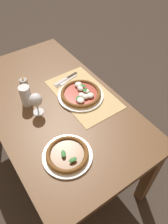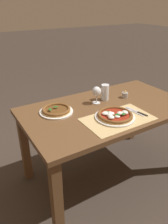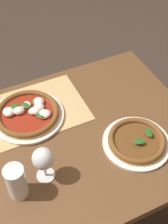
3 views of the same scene
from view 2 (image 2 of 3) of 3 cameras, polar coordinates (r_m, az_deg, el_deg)
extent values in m
plane|color=#382D26|center=(2.31, 5.22, -15.51)|extent=(24.00, 24.00, 0.00)
cube|color=brown|center=(1.90, 6.12, 0.68)|extent=(1.45, 0.82, 0.04)
cube|color=brown|center=(1.61, -7.15, -21.85)|extent=(0.07, 0.07, 0.70)
cube|color=brown|center=(2.12, -15.21, -8.92)|extent=(0.07, 0.07, 0.70)
cube|color=brown|center=(2.70, 12.67, -0.28)|extent=(0.07, 0.07, 0.70)
cube|color=tan|center=(1.72, 8.87, -1.78)|extent=(0.54, 0.33, 0.00)
cylinder|color=silver|center=(1.73, 8.07, -1.28)|extent=(0.32, 0.32, 0.01)
cylinder|color=tan|center=(1.72, 8.10, -0.96)|extent=(0.28, 0.28, 0.01)
torus|color=brown|center=(1.72, 8.12, -0.67)|extent=(0.28, 0.28, 0.02)
cylinder|color=maroon|center=(1.72, 8.11, -0.77)|extent=(0.22, 0.22, 0.00)
ellipsoid|color=silver|center=(1.71, 5.61, -0.34)|extent=(0.06, 0.05, 0.02)
ellipsoid|color=silver|center=(1.68, 6.71, -0.81)|extent=(0.05, 0.04, 0.03)
ellipsoid|color=silver|center=(1.70, 7.23, -0.47)|extent=(0.05, 0.04, 0.03)
ellipsoid|color=silver|center=(1.72, 9.31, -0.35)|extent=(0.05, 0.04, 0.03)
ellipsoid|color=silver|center=(1.65, 7.14, -1.39)|extent=(0.05, 0.05, 0.03)
ellipsoid|color=silver|center=(1.68, 8.73, -1.16)|extent=(0.04, 0.04, 0.02)
ellipsoid|color=silver|center=(1.74, 10.63, -0.15)|extent=(0.05, 0.05, 0.03)
ellipsoid|color=silver|center=(1.71, 6.79, -0.36)|extent=(0.04, 0.03, 0.03)
ellipsoid|color=#1E5B1E|center=(1.70, 10.30, -0.49)|extent=(0.05, 0.04, 0.00)
ellipsoid|color=#1E5B1E|center=(1.72, 6.06, 0.11)|extent=(0.04, 0.05, 0.00)
ellipsoid|color=#1E5B1E|center=(1.65, 7.57, -1.22)|extent=(0.05, 0.04, 0.00)
ellipsoid|color=#1E5B1E|center=(1.68, 8.74, -0.70)|extent=(0.04, 0.05, 0.00)
cylinder|color=silver|center=(1.81, -7.23, 0.09)|extent=(0.28, 0.28, 0.01)
cylinder|color=tan|center=(1.81, -7.25, 0.40)|extent=(0.23, 0.23, 0.01)
torus|color=brown|center=(1.80, -7.27, 0.68)|extent=(0.23, 0.23, 0.02)
cylinder|color=brown|center=(1.80, -7.26, 0.58)|extent=(0.18, 0.18, 0.00)
ellipsoid|color=#1E5B1E|center=(1.81, -7.43, 1.39)|extent=(0.05, 0.04, 0.00)
ellipsoid|color=#1E5B1E|center=(1.77, -8.88, 0.69)|extent=(0.03, 0.05, 0.00)
cylinder|color=silver|center=(1.97, 3.22, 2.43)|extent=(0.07, 0.07, 0.00)
cylinder|color=silver|center=(1.95, 3.25, 3.37)|extent=(0.01, 0.01, 0.06)
ellipsoid|color=silver|center=(1.92, 3.31, 5.41)|extent=(0.08, 0.08, 0.08)
ellipsoid|color=#AD5B14|center=(1.93, 3.30, 5.13)|extent=(0.07, 0.07, 0.05)
cylinder|color=silver|center=(2.02, 5.49, 5.16)|extent=(0.07, 0.07, 0.15)
cylinder|color=black|center=(2.02, 5.47, 4.77)|extent=(0.07, 0.07, 0.12)
cylinder|color=silver|center=(2.00, 5.55, 6.52)|extent=(0.07, 0.07, 0.02)
cube|color=#B7B7BC|center=(1.82, 13.78, -0.39)|extent=(0.03, 0.12, 0.00)
cube|color=#B7B7BC|center=(1.86, 11.81, 0.46)|extent=(0.03, 0.05, 0.00)
cylinder|color=#B7B7BC|center=(1.89, 10.96, 0.97)|extent=(0.01, 0.04, 0.00)
cylinder|color=#B7B7BC|center=(1.89, 10.85, 0.92)|extent=(0.01, 0.04, 0.00)
cylinder|color=#B7B7BC|center=(1.88, 10.73, 0.87)|extent=(0.01, 0.04, 0.00)
cylinder|color=#B7B7BC|center=(1.88, 10.62, 0.82)|extent=(0.01, 0.04, 0.00)
cube|color=black|center=(1.82, 15.06, -0.49)|extent=(0.03, 0.10, 0.01)
cube|color=#B7B7BC|center=(1.88, 12.43, 0.66)|extent=(0.04, 0.12, 0.00)
cylinder|color=gray|center=(2.11, 10.63, 4.38)|extent=(0.06, 0.06, 0.05)
cylinder|color=silver|center=(2.11, 10.61, 4.19)|extent=(0.04, 0.04, 0.03)
ellipsoid|color=#F9C64C|center=(2.09, 10.71, 5.26)|extent=(0.01, 0.01, 0.02)
camera|label=1|loc=(1.78, -33.79, 30.52)|focal=35.00mm
camera|label=3|loc=(2.39, -2.70, 31.85)|focal=50.00mm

